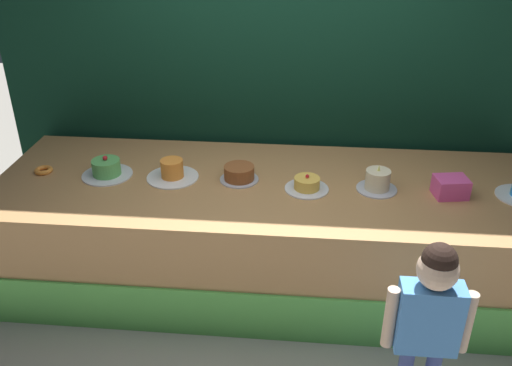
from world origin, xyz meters
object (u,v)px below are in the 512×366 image
(cake_far_left, at_px, (107,169))
(cake_center_right, at_px, (307,185))
(child_figure, at_px, (430,312))
(donut, at_px, (44,170))
(cake_left, at_px, (172,171))
(cake_right, at_px, (377,181))
(pink_box, at_px, (451,187))
(cake_center_left, at_px, (239,174))

(cake_far_left, distance_m, cake_center_right, 1.39)
(child_figure, distance_m, donut, 2.73)
(donut, bearing_deg, cake_left, 0.14)
(child_figure, height_order, cake_right, child_figure)
(cake_left, bearing_deg, cake_far_left, -179.14)
(pink_box, height_order, cake_far_left, cake_far_left)
(donut, bearing_deg, child_figure, -25.36)
(donut, bearing_deg, cake_far_left, -0.58)
(donut, xyz_separation_m, cake_right, (2.32, -0.04, 0.05))
(pink_box, xyz_separation_m, cake_center_right, (-0.93, -0.00, -0.03))
(pink_box, bearing_deg, cake_center_left, 176.24)
(child_figure, bearing_deg, pink_box, 73.95)
(cake_left, xyz_separation_m, cake_right, (1.39, -0.04, 0.01))
(cake_center_right, height_order, cake_right, cake_right)
(child_figure, distance_m, cake_center_left, 1.60)
(child_figure, height_order, cake_center_right, child_figure)
(cake_left, height_order, cake_center_right, cake_left)
(cake_center_right, relative_size, cake_right, 1.09)
(pink_box, distance_m, cake_right, 0.46)
(cake_left, distance_m, cake_center_left, 0.46)
(cake_center_right, bearing_deg, cake_right, 5.01)
(cake_right, bearing_deg, pink_box, -4.78)
(cake_left, distance_m, cake_right, 1.39)
(cake_center_right, distance_m, cake_right, 0.47)
(donut, height_order, cake_far_left, cake_far_left)
(cake_far_left, bearing_deg, child_figure, -30.17)
(cake_left, distance_m, cake_center_right, 0.93)
(cake_far_left, height_order, cake_right, cake_right)
(donut, height_order, cake_center_left, cake_center_left)
(pink_box, bearing_deg, cake_center_right, -179.89)
(child_figure, relative_size, cake_far_left, 3.19)
(cake_left, bearing_deg, pink_box, -2.51)
(pink_box, height_order, cake_center_right, pink_box)
(cake_far_left, relative_size, cake_center_right, 1.19)
(child_figure, xyz_separation_m, cake_center_left, (-1.08, 1.18, 0.11))
(donut, relative_size, cake_center_left, 0.48)
(donut, distance_m, cake_center_right, 1.85)
(child_figure, distance_m, cake_right, 1.14)
(cake_center_left, height_order, cake_center_right, cake_center_right)
(donut, xyz_separation_m, cake_left, (0.93, 0.00, 0.04))
(donut, xyz_separation_m, cake_center_right, (1.85, -0.08, 0.02))
(cake_far_left, xyz_separation_m, cake_center_right, (1.39, -0.08, -0.01))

